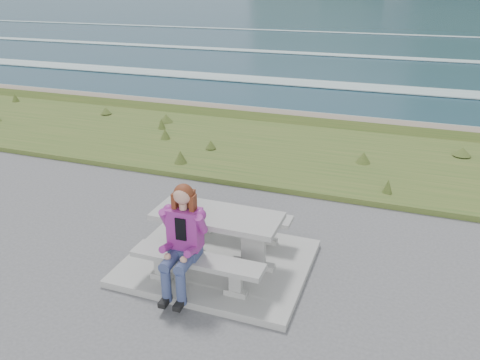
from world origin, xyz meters
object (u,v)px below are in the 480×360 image
(picnic_table, at_px, (217,224))
(bench_landward, at_px, (197,264))
(bench_seaward, at_px, (235,217))
(seated_woman, at_px, (181,255))

(picnic_table, bearing_deg, bench_landward, -90.00)
(bench_landward, distance_m, bench_seaward, 1.40)
(bench_seaward, xyz_separation_m, seated_woman, (-0.15, -1.54, 0.18))
(bench_landward, bearing_deg, bench_seaward, 90.00)
(picnic_table, relative_size, bench_seaward, 1.00)
(bench_seaward, bearing_deg, picnic_table, -90.00)
(bench_landward, relative_size, bench_seaward, 1.00)
(bench_landward, xyz_separation_m, seated_woman, (-0.15, -0.14, 0.18))
(bench_landward, height_order, bench_seaward, same)
(bench_seaward, bearing_deg, bench_landward, -90.00)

